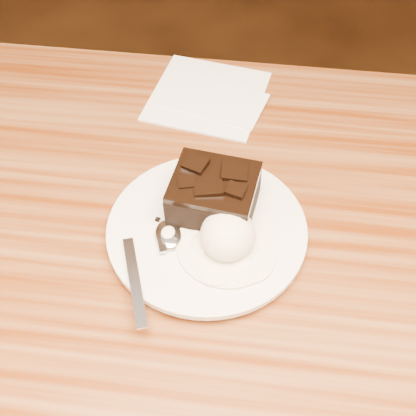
# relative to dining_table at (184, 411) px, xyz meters

# --- Properties ---
(dining_table) EXTENTS (1.20, 0.80, 0.75)m
(dining_table) POSITION_rel_dining_table_xyz_m (0.00, 0.00, 0.00)
(dining_table) COLOR #532207
(dining_table) RESTS_ON floor
(plate) EXTENTS (0.22, 0.22, 0.02)m
(plate) POSITION_rel_dining_table_xyz_m (0.03, 0.07, 0.38)
(plate) COLOR silver
(plate) RESTS_ON dining_table
(brownie) EXTENTS (0.10, 0.09, 0.04)m
(brownie) POSITION_rel_dining_table_xyz_m (0.03, 0.10, 0.41)
(brownie) COLOR black
(brownie) RESTS_ON plate
(ice_cream_scoop) EXTENTS (0.06, 0.06, 0.05)m
(ice_cream_scoop) POSITION_rel_dining_table_xyz_m (0.05, 0.05, 0.41)
(ice_cream_scoop) COLOR white
(ice_cream_scoop) RESTS_ON plate
(melt_puddle) EXTENTS (0.11, 0.11, 0.00)m
(melt_puddle) POSITION_rel_dining_table_xyz_m (0.05, 0.05, 0.39)
(melt_puddle) COLOR silver
(melt_puddle) RESTS_ON plate
(spoon) EXTENTS (0.08, 0.16, 0.01)m
(spoon) POSITION_rel_dining_table_xyz_m (-0.01, 0.05, 0.40)
(spoon) COLOR silver
(spoon) RESTS_ON plate
(napkin) EXTENTS (0.17, 0.17, 0.01)m
(napkin) POSITION_rel_dining_table_xyz_m (-0.00, 0.31, 0.38)
(napkin) COLOR white
(napkin) RESTS_ON dining_table
(crumb_a) EXTENTS (0.01, 0.01, 0.00)m
(crumb_a) POSITION_rel_dining_table_xyz_m (0.07, 0.03, 0.40)
(crumb_a) COLOR black
(crumb_a) RESTS_ON plate
(crumb_b) EXTENTS (0.01, 0.01, 0.00)m
(crumb_b) POSITION_rel_dining_table_xyz_m (-0.03, 0.07, 0.39)
(crumb_b) COLOR black
(crumb_b) RESTS_ON plate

